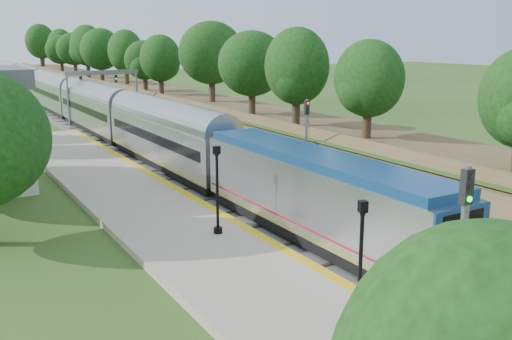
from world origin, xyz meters
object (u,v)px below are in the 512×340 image
lamppost_far (217,195)px  signal_farside (306,133)px  lamppost_mid (360,269)px  signal_platform (462,243)px  train (74,103)px  signal_gantry (103,82)px

lamppost_far → signal_farside: signal_farside is taller
lamppost_mid → signal_farside: signal_farside is taller
signal_platform → signal_farside: 22.36m
lamppost_mid → lamppost_far: 10.61m
train → lamppost_mid: (-3.94, -56.08, 0.14)m
lamppost_far → signal_farside: (10.12, 6.64, 1.30)m
signal_gantry → train: (-2.47, 4.06, -2.63)m
signal_gantry → train: size_ratio=0.07×
lamppost_mid → signal_farside: 20.06m
signal_platform → signal_gantry: bearing=84.4°
signal_gantry → signal_platform: signal_platform is taller
signal_platform → signal_farside: (9.10, 20.42, -0.43)m
train → signal_farside: size_ratio=20.04×
signal_gantry → train: bearing=121.3°
signal_gantry → signal_farside: size_ratio=1.45×
train → signal_platform: bearing=-92.8°
signal_gantry → signal_platform: (-5.37, -55.18, -0.74)m
signal_gantry → lamppost_mid: signal_gantry is taller
lamppost_far → signal_platform: signal_platform is taller
signal_gantry → lamppost_far: 41.96m
signal_platform → signal_farside: size_ratio=1.04×
lamppost_mid → signal_platform: (1.04, -3.16, 1.76)m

